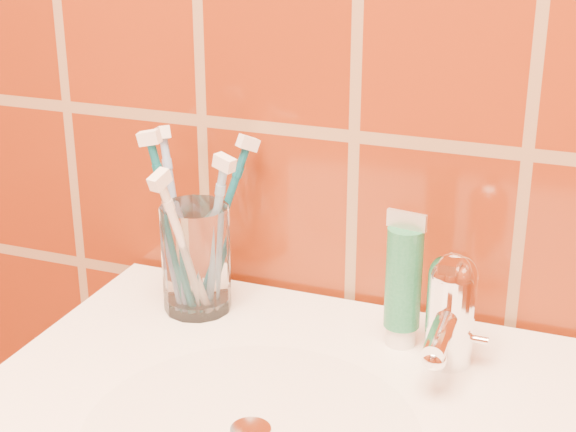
% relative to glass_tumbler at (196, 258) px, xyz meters
% --- Properties ---
extents(glass_tumbler, '(0.10, 0.10, 0.12)m').
position_rel_glass_tumbler_xyz_m(glass_tumbler, '(0.00, 0.00, 0.00)').
color(glass_tumbler, white).
rests_on(glass_tumbler, pedestal_sink).
extents(toothpaste_tube, '(0.04, 0.04, 0.15)m').
position_rel_glass_tumbler_xyz_m(toothpaste_tube, '(0.23, 0.00, 0.01)').
color(toothpaste_tube, white).
rests_on(toothpaste_tube, pedestal_sink).
extents(faucet, '(0.05, 0.11, 0.12)m').
position_rel_glass_tumbler_xyz_m(faucet, '(0.29, -0.02, 0.00)').
color(faucet, white).
rests_on(faucet, pedestal_sink).
extents(toothbrush_0, '(0.16, 0.16, 0.21)m').
position_rel_glass_tumbler_xyz_m(toothbrush_0, '(-0.03, 0.02, 0.04)').
color(toothbrush_0, '#7292CB').
rests_on(toothbrush_0, glass_tumbler).
extents(toothbrush_1, '(0.08, 0.07, 0.21)m').
position_rel_glass_tumbler_xyz_m(toothbrush_1, '(-0.02, -0.01, 0.04)').
color(toothbrush_1, '#0C596A').
rests_on(toothbrush_1, glass_tumbler).
extents(toothbrush_2, '(0.15, 0.16, 0.21)m').
position_rel_glass_tumbler_xyz_m(toothbrush_2, '(0.01, 0.04, 0.03)').
color(toothbrush_2, '#0B4D62').
rests_on(toothbrush_2, glass_tumbler).
extents(toothbrush_3, '(0.07, 0.15, 0.20)m').
position_rel_glass_tumbler_xyz_m(toothbrush_3, '(0.00, -0.03, 0.03)').
color(toothbrush_3, silver).
rests_on(toothbrush_3, glass_tumbler).
extents(toothbrush_4, '(0.09, 0.08, 0.19)m').
position_rel_glass_tumbler_xyz_m(toothbrush_4, '(0.02, 0.00, 0.03)').
color(toothbrush_4, '#79A8D7').
rests_on(toothbrush_4, glass_tumbler).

